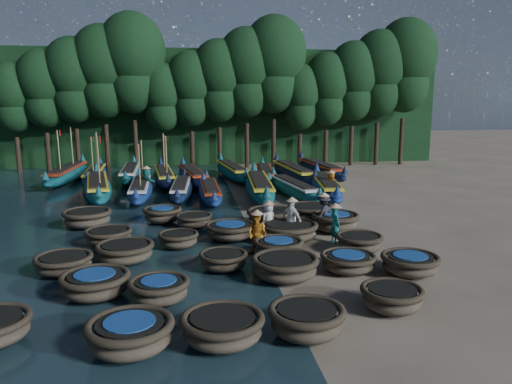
{
  "coord_description": "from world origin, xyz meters",
  "views": [
    {
      "loc": [
        -2.92,
        -21.91,
        6.1
      ],
      "look_at": [
        0.62,
        2.43,
        1.3
      ],
      "focal_mm": 35.0,
      "sensor_mm": 36.0,
      "label": 1
    }
  ],
  "objects": [
    {
      "name": "ground",
      "position": [
        0.0,
        0.0,
        0.0
      ],
      "size": [
        120.0,
        120.0,
        0.0
      ],
      "primitive_type": "plane",
      "color": "gray",
      "rests_on": "ground"
    },
    {
      "name": "foliage_wall",
      "position": [
        0.0,
        23.5,
        5.0
      ],
      "size": [
        40.0,
        3.0,
        10.0
      ],
      "primitive_type": "cube",
      "color": "black",
      "rests_on": "ground"
    },
    {
      "name": "coracle_1",
      "position": [
        -4.32,
        -10.51,
        0.47
      ],
      "size": [
        2.36,
        2.36,
        0.81
      ],
      "rotation": [
        0.0,
        0.0,
        -0.22
      ],
      "color": "brown",
      "rests_on": "ground"
    },
    {
      "name": "coracle_2",
      "position": [
        -2.09,
        -10.43,
        0.44
      ],
      "size": [
        2.57,
        2.57,
        0.77
      ],
      "rotation": [
        0.0,
        0.0,
        0.39
      ],
      "color": "brown",
      "rests_on": "ground"
    },
    {
      "name": "coracle_3",
      "position": [
        0.07,
        -10.37,
        0.46
      ],
      "size": [
        2.38,
        2.38,
        0.81
      ],
      "rotation": [
        0.0,
        0.0,
        -0.37
      ],
      "color": "brown",
      "rests_on": "ground"
    },
    {
      "name": "coracle_4",
      "position": [
        2.86,
        -9.2,
        0.41
      ],
      "size": [
        2.2,
        2.2,
        0.72
      ],
      "rotation": [
        0.0,
        0.0,
        -0.4
      ],
      "color": "brown",
      "rests_on": "ground"
    },
    {
      "name": "coracle_5",
      "position": [
        -5.7,
        -6.98,
        0.45
      ],
      "size": [
        2.61,
        2.61,
        0.77
      ],
      "rotation": [
        0.0,
        0.0,
        -0.43
      ],
      "color": "brown",
      "rests_on": "ground"
    },
    {
      "name": "coracle_6",
      "position": [
        -3.76,
        -7.68,
        0.43
      ],
      "size": [
        1.88,
        1.88,
        0.73
      ],
      "rotation": [
        0.0,
        0.0,
        0.13
      ],
      "color": "brown",
      "rests_on": "ground"
    },
    {
      "name": "coracle_7",
      "position": [
        0.33,
        -6.33,
        0.46
      ],
      "size": [
        2.38,
        2.38,
        0.8
      ],
      "rotation": [
        0.0,
        0.0,
        -0.14
      ],
      "color": "brown",
      "rests_on": "ground"
    },
    {
      "name": "coracle_8",
      "position": [
        2.67,
        -5.89,
        0.37
      ],
      "size": [
        2.12,
        2.12,
        0.65
      ],
      "rotation": [
        0.0,
        0.0,
        -0.17
      ],
      "color": "brown",
      "rests_on": "ground"
    },
    {
      "name": "coracle_9",
      "position": [
        4.69,
        -6.49,
        0.41
      ],
      "size": [
        2.03,
        2.03,
        0.71
      ],
      "rotation": [
        0.0,
        0.0,
        -0.06
      ],
      "color": "brown",
      "rests_on": "ground"
    },
    {
      "name": "coracle_10",
      "position": [
        -7.14,
        -4.68,
        0.38
      ],
      "size": [
        2.35,
        2.35,
        0.67
      ],
      "rotation": [
        0.0,
        0.0,
        -0.32
      ],
      "color": "brown",
      "rests_on": "ground"
    },
    {
      "name": "coracle_11",
      "position": [
        -5.17,
        -3.75,
        0.42
      ],
      "size": [
        2.27,
        2.27,
        0.73
      ],
      "rotation": [
        0.0,
        0.0,
        -0.15
      ],
      "color": "brown",
      "rests_on": "ground"
    },
    {
      "name": "coracle_12",
      "position": [
        -1.64,
        -5.08,
        0.37
      ],
      "size": [
        2.07,
        2.07,
        0.65
      ],
      "rotation": [
        0.0,
        0.0,
        0.36
      ],
      "color": "brown",
      "rests_on": "ground"
    },
    {
      "name": "coracle_13",
      "position": [
        0.52,
        -4.17,
        0.43
      ],
      "size": [
        1.92,
        1.92,
        0.75
      ],
      "rotation": [
        0.0,
        0.0,
        -0.08
      ],
      "color": "brown",
      "rests_on": "ground"
    },
    {
      "name": "coracle_14",
      "position": [
        3.8,
        -3.88,
        0.42
      ],
      "size": [
        2.1,
        2.1,
        0.73
      ],
      "rotation": [
        0.0,
        0.0,
        0.28
      ],
      "color": "brown",
      "rests_on": "ground"
    },
    {
      "name": "coracle_15",
      "position": [
        -6.09,
        -1.44,
        0.39
      ],
      "size": [
        2.07,
        2.07,
        0.68
      ],
      "rotation": [
        0.0,
        0.0,
        0.16
      ],
      "color": "brown",
      "rests_on": "ground"
    },
    {
      "name": "coracle_16",
      "position": [
        -3.23,
        -2.22,
        0.37
      ],
      "size": [
        1.66,
        1.66,
        0.64
      ],
      "rotation": [
        0.0,
        0.0,
        0.08
      ],
      "color": "brown",
      "rests_on": "ground"
    },
    {
      "name": "coracle_17",
      "position": [
        -1.04,
        -1.35,
        0.41
      ],
      "size": [
        2.49,
        2.49,
        0.71
      ],
      "rotation": [
        0.0,
        0.0,
        0.28
      ],
      "color": "brown",
      "rests_on": "ground"
    },
    {
      "name": "coracle_18",
      "position": [
        1.36,
        -2.03,
        0.47
      ],
      "size": [
        2.92,
        2.92,
        0.82
      ],
      "rotation": [
        0.0,
        0.0,
        0.3
      ],
      "color": "brown",
      "rests_on": "ground"
    },
    {
      "name": "coracle_19",
      "position": [
        3.78,
        -0.8,
        0.49
      ],
      "size": [
        2.27,
        2.27,
        0.85
      ],
      "rotation": [
        0.0,
        0.0,
        0.14
      ],
      "color": "brown",
      "rests_on": "ground"
    },
    {
      "name": "coracle_20",
      "position": [
        -7.47,
        1.59,
        0.47
      ],
      "size": [
        2.73,
        2.73,
        0.83
      ],
      "rotation": [
        0.0,
        0.0,
        -0.42
      ],
      "color": "brown",
      "rests_on": "ground"
    },
    {
      "name": "coracle_21",
      "position": [
        -4.03,
        1.95,
        0.44
      ],
      "size": [
        2.21,
        2.21,
        0.75
      ],
      "rotation": [
        0.0,
        0.0,
        -0.35
      ],
      "color": "brown",
      "rests_on": "ground"
    },
    {
      "name": "coracle_22",
      "position": [
        -2.53,
        0.81,
        0.37
      ],
      "size": [
        1.98,
        1.98,
        0.65
      ],
      "rotation": [
        0.0,
        0.0,
        0.29
      ],
      "color": "brown",
      "rests_on": "ground"
    },
    {
      "name": "coracle_23",
      "position": [
        1.03,
        0.44,
        0.48
      ],
      "size": [
        2.64,
        2.64,
        0.84
      ],
      "rotation": [
        0.0,
        0.0,
        -0.32
      ],
      "color": "brown",
      "rests_on": "ground"
    },
    {
      "name": "coracle_24",
      "position": [
        3.17,
        1.47,
        0.43
      ],
      "size": [
        2.47,
        2.47,
        0.75
      ],
      "rotation": [
        0.0,
        0.0,
        -0.19
      ],
      "color": "brown",
      "rests_on": "ground"
    },
    {
      "name": "long_boat_2",
      "position": [
        -8.12,
        8.76,
        0.61
      ],
      "size": [
        3.06,
        8.92,
        3.84
      ],
      "rotation": [
        0.0,
        0.0,
        0.17
      ],
      "color": "#0F4E59",
      "rests_on": "ground"
    },
    {
      "name": "long_boat_3",
      "position": [
        -5.56,
        8.18,
        0.54
      ],
      "size": [
        1.54,
        7.94,
        3.37
      ],
      "rotation": [
        0.0,
        0.0,
        0.02
      ],
      "color": "navy",
      "rests_on": "ground"
    },
    {
      "name": "long_boat_4",
      "position": [
        -3.13,
        8.07,
        0.5
      ],
      "size": [
        1.74,
        7.4,
        1.31
      ],
      "rotation": [
        0.0,
        0.0,
        -0.06
      ],
      "color": "#0F1739",
      "rests_on": "ground"
    },
    {
      "name": "long_boat_5",
      "position": [
        -1.44,
        7.03,
        0.49
      ],
      "size": [
        1.36,
        7.37,
        1.3
      ],
      "rotation": [
        0.0,
        0.0,
        0.01
      ],
      "color": "navy",
      "rests_on": "ground"
    },
    {
      "name": "long_boat_6",
      "position": [
        1.56,
        7.42,
        0.62
      ],
      "size": [
        2.19,
        9.2,
        1.62
      ],
      "rotation": [
        0.0,
        0.0,
        -0.06
      ],
      "color": "#0F4E59",
      "rests_on": "ground"
    },
    {
      "name": "long_boat_7",
      "position": [
        3.62,
        7.12,
        0.53
      ],
      "size": [
        2.57,
        7.8,
        1.39
      ],
      "rotation": [
        0.0,
        0.0,
        0.16
      ],
      "color": "#0F4E59",
      "rests_on": "ground"
    },
    {
      "name": "long_boat_8",
      "position": [
        5.6,
        7.13,
        0.59
      ],
      "size": [
        2.67,
        8.73,
        1.55
      ],
      "rotation": [
        0.0,
        0.0,
        -0.13
      ],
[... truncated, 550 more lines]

